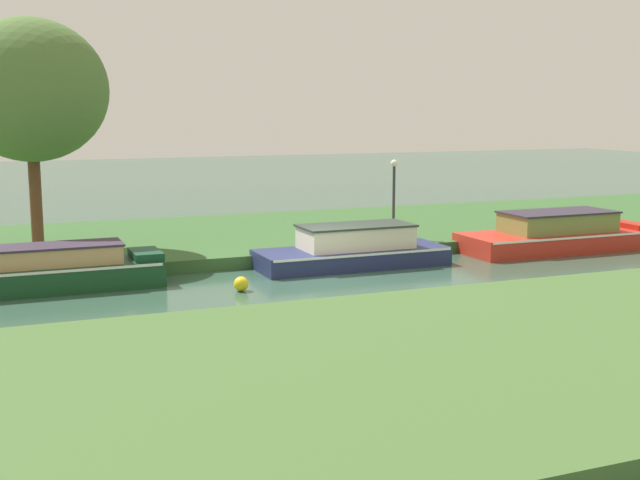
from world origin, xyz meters
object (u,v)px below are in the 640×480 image
at_px(navy_cruiser, 353,250).
at_px(channel_buoy, 241,284).
at_px(red_narrowboat, 557,234).
at_px(willow_tree_left, 31,91).
at_px(mooring_post_near, 342,238).
at_px(lamp_post, 394,188).

bearing_deg(navy_cruiser, channel_buoy, -153.98).
height_order(red_narrowboat, channel_buoy, red_narrowboat).
relative_size(willow_tree_left, channel_buoy, 18.13).
distance_m(mooring_post_near, channel_buoy, 5.56).
height_order(willow_tree_left, mooring_post_near, willow_tree_left).
bearing_deg(lamp_post, channel_buoy, -147.16).
bearing_deg(lamp_post, mooring_post_near, -155.74).
xyz_separation_m(red_narrowboat, willow_tree_left, (-16.77, 4.56, 4.87)).
distance_m(lamp_post, channel_buoy, 8.41).
distance_m(navy_cruiser, lamp_post, 3.88).
bearing_deg(mooring_post_near, channel_buoy, -142.99).
height_order(lamp_post, mooring_post_near, lamp_post).
bearing_deg(mooring_post_near, red_narrowboat, -9.35).
distance_m(navy_cruiser, channel_buoy, 4.75).
height_order(red_narrowboat, lamp_post, lamp_post).
relative_size(navy_cruiser, lamp_post, 2.19).
height_order(navy_cruiser, channel_buoy, navy_cruiser).
bearing_deg(willow_tree_left, red_narrowboat, -15.20).
bearing_deg(red_narrowboat, lamp_post, 155.35).
relative_size(red_narrowboat, lamp_post, 2.51).
bearing_deg(mooring_post_near, lamp_post, 24.26).
xyz_separation_m(red_narrowboat, mooring_post_near, (-7.61, 1.25, 0.15)).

